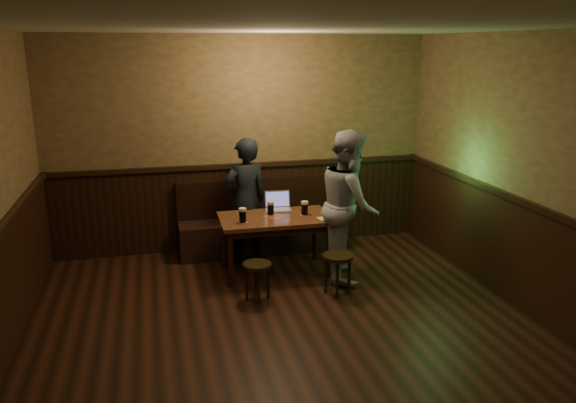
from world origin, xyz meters
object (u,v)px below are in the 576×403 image
(pint_mid, at_px, (271,208))
(laptop, at_px, (278,205))
(bench, at_px, (262,228))
(pint_right, at_px, (305,208))
(stool_right, at_px, (338,263))
(person_grey, at_px, (349,205))
(pint_left, at_px, (243,215))
(person_suit, at_px, (246,200))
(stool_left, at_px, (257,271))
(pub_table, at_px, (275,224))

(pint_mid, distance_m, laptop, 0.25)
(bench, bearing_deg, pint_right, -66.12)
(stool_right, xyz_separation_m, person_grey, (0.28, 0.46, 0.51))
(bench, relative_size, pint_left, 12.65)
(bench, bearing_deg, pint_left, -113.96)
(bench, distance_m, person_suit, 0.62)
(stool_left, xyz_separation_m, laptop, (0.46, 0.99, 0.43))
(person_suit, height_order, person_grey, person_grey)
(stool_left, bearing_deg, stool_right, -3.99)
(pub_table, xyz_separation_m, laptop, (0.10, 0.29, 0.15))
(person_suit, bearing_deg, stool_left, 70.64)
(bench, xyz_separation_m, stool_left, (-0.36, -1.48, 0.02))
(pint_right, bearing_deg, bench, 113.88)
(bench, height_order, pub_table, bench)
(person_grey, bearing_deg, stool_left, 121.77)
(stool_left, bearing_deg, person_grey, 18.69)
(pint_left, xyz_separation_m, person_grey, (1.22, -0.17, 0.09))
(bench, bearing_deg, stool_left, -103.49)
(pint_right, relative_size, laptop, 0.52)
(person_suit, bearing_deg, laptop, 135.58)
(stool_left, relative_size, stool_right, 0.91)
(pint_right, height_order, person_grey, person_grey)
(laptop, bearing_deg, person_suit, 155.45)
(person_suit, bearing_deg, pint_right, 125.39)
(pub_table, relative_size, pint_left, 7.58)
(person_suit, relative_size, person_grey, 0.90)
(pint_left, xyz_separation_m, person_suit, (0.14, 0.63, 0.00))
(pub_table, distance_m, person_grey, 0.91)
(pub_table, xyz_separation_m, person_suit, (-0.27, 0.49, 0.18))
(stool_left, relative_size, person_suit, 0.26)
(person_suit, distance_m, person_grey, 1.35)
(stool_left, distance_m, person_grey, 1.35)
(person_suit, bearing_deg, person_grey, 128.33)
(pub_table, xyz_separation_m, pint_right, (0.36, -0.02, 0.18))
(stool_right, height_order, pint_right, pint_right)
(pint_right, bearing_deg, person_suit, 140.49)
(bench, xyz_separation_m, pint_right, (0.36, -0.80, 0.48))
(bench, height_order, pint_right, bench)
(pub_table, bearing_deg, stool_left, -116.14)
(person_grey, bearing_deg, pint_mid, 78.41)
(pub_table, bearing_deg, pint_left, -160.91)
(stool_right, height_order, laptop, laptop)
(bench, distance_m, pint_mid, 0.85)
(bench, distance_m, pint_right, 1.00)
(bench, height_order, laptop, bench)
(pint_mid, xyz_separation_m, person_suit, (-0.23, 0.41, 0.00))
(pint_left, xyz_separation_m, laptop, (0.51, 0.42, -0.03))
(pint_mid, bearing_deg, person_grey, -24.68)
(stool_right, distance_m, pint_left, 1.21)
(person_grey, bearing_deg, pint_left, 95.11)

